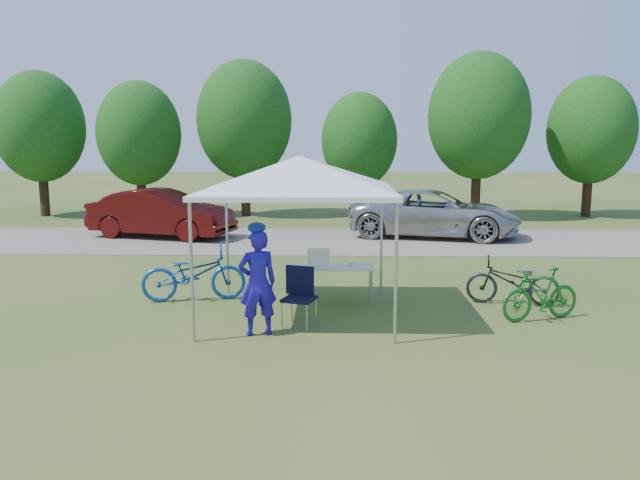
# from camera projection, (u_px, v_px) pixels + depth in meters

# --- Properties ---
(ground) EXTENTS (100.00, 100.00, 0.00)m
(ground) POSITION_uv_depth(u_px,v_px,m) (300.00, 315.00, 10.77)
(ground) COLOR #2D5119
(ground) RESTS_ON ground
(gravel_strip) EXTENTS (24.00, 5.00, 0.02)m
(gravel_strip) POSITION_uv_depth(u_px,v_px,m) (316.00, 241.00, 18.67)
(gravel_strip) COLOR gray
(gravel_strip) RESTS_ON ground
(canopy) EXTENTS (4.53, 4.53, 3.00)m
(canopy) POSITION_uv_depth(u_px,v_px,m) (299.00, 160.00, 10.35)
(canopy) COLOR #A5A5AA
(canopy) RESTS_ON ground
(treeline) EXTENTS (24.89, 4.28, 6.30)m
(treeline) POSITION_uv_depth(u_px,v_px,m) (313.00, 126.00, 24.09)
(treeline) COLOR #382314
(treeline) RESTS_ON ground
(folding_table) EXTENTS (1.63, 0.68, 0.67)m
(folding_table) POSITION_uv_depth(u_px,v_px,m) (330.00, 268.00, 11.65)
(folding_table) COLOR white
(folding_table) RESTS_ON ground
(folding_chair) EXTENTS (0.61, 0.64, 0.95)m
(folding_chair) POSITION_uv_depth(u_px,v_px,m) (299.00, 291.00, 10.14)
(folding_chair) COLOR black
(folding_chair) RESTS_ON ground
(cooler) EXTENTS (0.42, 0.29, 0.31)m
(cooler) POSITION_uv_depth(u_px,v_px,m) (318.00, 257.00, 11.62)
(cooler) COLOR white
(cooler) RESTS_ON folding_table
(ice_cream_cup) EXTENTS (0.08, 0.08, 0.06)m
(ice_cream_cup) POSITION_uv_depth(u_px,v_px,m) (352.00, 264.00, 11.58)
(ice_cream_cup) COLOR yellow
(ice_cream_cup) RESTS_ON folding_table
(cyclist) EXTENTS (0.70, 0.58, 1.64)m
(cyclist) POSITION_uv_depth(u_px,v_px,m) (258.00, 283.00, 9.57)
(cyclist) COLOR #1D14A3
(cyclist) RESTS_ON ground
(bike_blue) EXTENTS (2.02, 1.06, 1.01)m
(bike_blue) POSITION_uv_depth(u_px,v_px,m) (194.00, 274.00, 11.67)
(bike_blue) COLOR #11459C
(bike_blue) RESTS_ON ground
(bike_green) EXTENTS (1.53, 0.90, 0.89)m
(bike_green) POSITION_uv_depth(u_px,v_px,m) (541.00, 294.00, 10.38)
(bike_green) COLOR #186E1D
(bike_green) RESTS_ON ground
(bike_dark) EXTENTS (1.75, 0.91, 0.87)m
(bike_dark) POSITION_uv_depth(u_px,v_px,m) (513.00, 281.00, 11.37)
(bike_dark) COLOR black
(bike_dark) RESTS_ON ground
(minivan) EXTENTS (5.62, 3.49, 1.45)m
(minivan) POSITION_uv_depth(u_px,v_px,m) (434.00, 213.00, 19.35)
(minivan) COLOR #B3B3AE
(minivan) RESTS_ON gravel_strip
(sedan) EXTENTS (4.72, 2.66, 1.47)m
(sedan) POSITION_uv_depth(u_px,v_px,m) (161.00, 213.00, 19.20)
(sedan) COLOR #460C0B
(sedan) RESTS_ON gravel_strip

